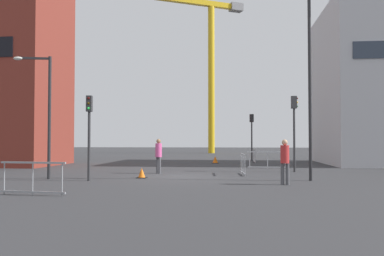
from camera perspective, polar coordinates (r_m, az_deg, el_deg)
The scene contains 15 objects.
ground at distance 19.56m, azimuth -1.62°, elevation -6.97°, with size 160.00×160.00×0.00m, color #333335.
construction_crane at distance 56.48m, azimuth 2.65°, elevation 10.50°, with size 11.99×6.75×21.39m.
streetlamp_tall at distance 18.58m, azimuth 17.20°, elevation 8.68°, with size 2.15×0.29×8.77m.
streetlamp_short at distance 19.49m, azimuth -20.39°, elevation 3.16°, with size 1.68×0.49×5.63m.
traffic_light_median at distance 18.07m, azimuth -14.49°, elevation 0.67°, with size 0.27×0.38×3.73m.
traffic_light_island at distance 23.03m, azimuth 14.41°, elevation 0.94°, with size 0.39×0.28×4.25m.
traffic_light_verge at distance 35.16m, azimuth 8.53°, elevation -0.21°, with size 0.38×0.36×4.06m.
pedestrian_walking at distance 21.42m, azimuth -4.80°, elevation -3.61°, with size 0.34×0.34×1.85m.
pedestrian_waiting at distance 16.34m, azimuth 13.13°, elevation -4.23°, with size 0.34×0.34×1.81m.
safety_barrier_mid_span at distance 32.74m, azimuth 8.89°, elevation -3.86°, with size 0.10×2.52×1.08m.
safety_barrier_rear at distance 25.42m, azimuth 10.76°, elevation -4.46°, with size 2.47×0.11×1.08m.
safety_barrier_front at distance 13.96m, azimuth -21.82°, elevation -6.61°, with size 2.32×0.30×1.08m.
safety_barrier_right_run at distance 20.74m, azimuth 7.28°, elevation -5.10°, with size 0.23×2.02×1.08m.
traffic_cone_on_verge at distance 31.01m, azimuth 3.34°, elevation -4.56°, with size 0.56×0.56×0.56m.
traffic_cone_by_barrier at distance 19.02m, azimuth -7.20°, elevation -6.46°, with size 0.46×0.46×0.47m.
Camera 1 is at (2.59, -19.31, 1.77)m, focal length 37.30 mm.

